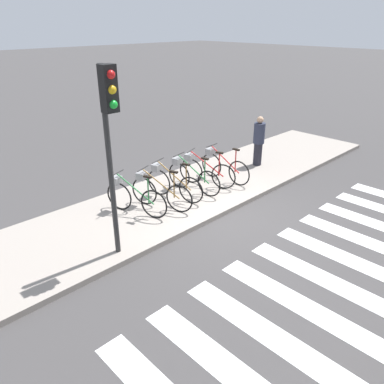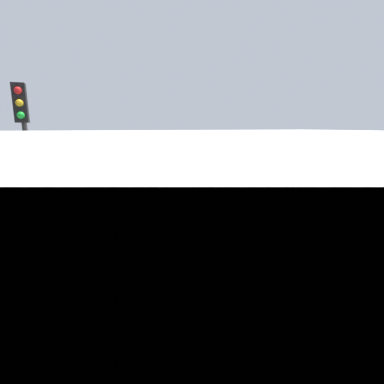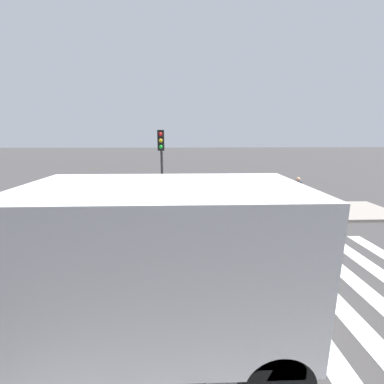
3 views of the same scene
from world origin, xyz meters
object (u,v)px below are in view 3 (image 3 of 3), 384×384
parked_bicycle_4 (244,201)px  parked_bicycle_5 (259,201)px  parked_bicycle_2 (218,201)px  parked_bicycle_0 (191,201)px  traffic_light (161,157)px  pedestrian (297,193)px  truck (128,265)px  parked_bicycle_1 (205,202)px  parked_bicycle_3 (233,201)px

parked_bicycle_4 → parked_bicycle_5: (0.63, -0.11, 0.00)m
parked_bicycle_2 → parked_bicycle_5: same height
parked_bicycle_0 → traffic_light: bearing=-134.3°
parked_bicycle_0 → pedestrian: size_ratio=1.03×
traffic_light → parked_bicycle_2: bearing=26.8°
traffic_light → truck: bearing=-90.2°
parked_bicycle_2 → pedestrian: (3.52, -0.05, 0.35)m
parked_bicycle_1 → parked_bicycle_2: size_ratio=0.97×
parked_bicycle_4 → truck: truck is taller
parked_bicycle_0 → parked_bicycle_4: (2.36, -0.01, 0.00)m
traffic_light → parked_bicycle_4: bearing=18.7°
parked_bicycle_2 → parked_bicycle_3: size_ratio=0.98×
parked_bicycle_3 → parked_bicycle_4: 0.52m
parked_bicycle_3 → truck: size_ratio=0.30×
parked_bicycle_4 → parked_bicycle_5: 0.64m
parked_bicycle_2 → pedestrian: pedestrian is taller
parked_bicycle_1 → traffic_light: traffic_light is taller
parked_bicycle_2 → parked_bicycle_3: same height
traffic_light → parked_bicycle_3: bearing=21.2°
parked_bicycle_5 → pedestrian: bearing=1.6°
parked_bicycle_4 → pedestrian: bearing=-1.4°
parked_bicycle_1 → traffic_light: 2.93m
parked_bicycle_4 → traffic_light: size_ratio=0.45×
traffic_light → parked_bicycle_1: bearing=29.8°
parked_bicycle_5 → parked_bicycle_1: bearing=-178.3°
parked_bicycle_0 → traffic_light: size_ratio=0.45×
parked_bicycle_3 → truck: bearing=-112.1°
parked_bicycle_3 → pedestrian: size_ratio=1.07×
parked_bicycle_3 → pedestrian: (2.87, -0.03, 0.35)m
parked_bicycle_4 → pedestrian: size_ratio=1.03×
parked_bicycle_4 → parked_bicycle_0: bearing=179.8°
parked_bicycle_3 → parked_bicycle_1: bearing=-173.2°
parked_bicycle_0 → parked_bicycle_1: (0.60, -0.19, 0.00)m
truck → parked_bicycle_5: bearing=60.4°
parked_bicycle_2 → parked_bicycle_4: size_ratio=1.03×
truck → parked_bicycle_1: bearing=76.2°
parked_bicycle_0 → truck: bearing=-99.1°
parked_bicycle_1 → parked_bicycle_5: 2.39m
pedestrian → parked_bicycle_1: bearing=-178.3°
truck → traffic_light: size_ratio=1.57×
parked_bicycle_3 → parked_bicycle_4: same height
parked_bicycle_1 → parked_bicycle_5: same height
parked_bicycle_0 → parked_bicycle_1: 0.63m
traffic_light → pedestrian: bearing=11.0°
parked_bicycle_3 → parked_bicycle_5: bearing=-3.7°
parked_bicycle_0 → parked_bicycle_5: 2.99m
parked_bicycle_1 → parked_bicycle_3: same height
parked_bicycle_2 → pedestrian: size_ratio=1.06×
parked_bicycle_4 → truck: 8.35m
traffic_light → parked_bicycle_5: bearing=14.7°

